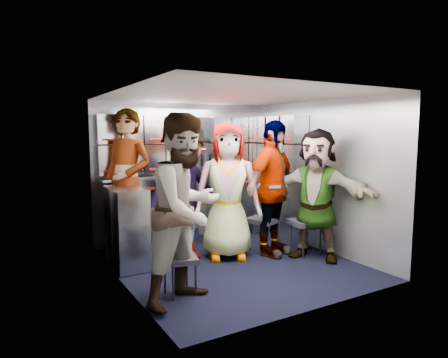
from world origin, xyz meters
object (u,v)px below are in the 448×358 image
jump_seat_near_left (180,261)px  attendant_standing (128,184)px  jump_seat_center (221,225)px  attendant_arc_c (228,191)px  attendant_arc_b (186,192)px  jump_seat_mid_left (181,227)px  jump_seat_near_right (306,224)px  attendant_arc_e (316,194)px  attendant_arc_a (187,209)px  attendant_arc_d (272,188)px  jump_seat_mid_right (264,221)px

jump_seat_near_left → attendant_standing: attendant_standing is taller
jump_seat_center → attendant_standing: size_ratio=0.24×
jump_seat_near_left → jump_seat_center: bearing=43.6°
jump_seat_near_left → attendant_arc_c: size_ratio=0.23×
jump_seat_center → attendant_arc_b: attendant_arc_b is taller
jump_seat_near_left → jump_seat_mid_left: bearing=65.5°
jump_seat_near_right → attendant_arc_e: 0.47m
attendant_arc_c → attendant_arc_e: 1.15m
jump_seat_mid_left → attendant_arc_c: bearing=-37.9°
jump_seat_near_left → attendant_arc_c: (1.05, 0.82, 0.54)m
jump_seat_center → attendant_arc_c: 0.53m
attendant_arc_b → jump_seat_center: bearing=-7.3°
attendant_arc_b → attendant_arc_a: bearing=-118.3°
jump_seat_near_left → attendant_arc_d: bearing=20.9°
attendant_standing → attendant_arc_c: size_ratio=1.10×
jump_seat_mid_left → attendant_arc_a: (-0.55, -1.39, 0.53)m
attendant_arc_a → attendant_arc_e: 2.06m
attendant_arc_a → attendant_arc_d: size_ratio=1.01×
attendant_arc_b → attendant_arc_d: (1.09, -0.40, 0.02)m
jump_seat_near_left → attendant_arc_c: 1.44m
jump_seat_center → attendant_arc_d: bearing=-32.4°
jump_seat_mid_right → attendant_standing: bearing=158.2°
jump_seat_near_right → attendant_arc_d: attendant_arc_d is taller
attendant_standing → attendant_arc_b: bearing=18.0°
attendant_arc_c → attendant_arc_d: (0.59, -0.19, 0.02)m
jump_seat_center → jump_seat_near_right: size_ratio=0.99×
attendant_standing → attendant_arc_b: size_ratio=1.11×
attendant_standing → attendant_arc_e: attendant_standing is taller
jump_seat_mid_left → jump_seat_near_right: jump_seat_near_right is taller
jump_seat_near_left → attendant_arc_e: bearing=5.7°
jump_seat_mid_right → attendant_arc_d: bearing=-90.0°
attendant_standing → jump_seat_near_left: bearing=-32.5°
jump_seat_mid_left → attendant_standing: 0.91m
jump_seat_mid_right → attendant_arc_c: 0.75m
jump_seat_near_right → attendant_arc_c: bearing=155.7°
jump_seat_mid_left → jump_seat_near_right: (1.47, -0.83, 0.04)m
jump_seat_mid_right → attendant_standing: size_ratio=0.26×
jump_seat_near_right → attendant_arc_a: attendant_arc_a is taller
jump_seat_mid_left → attendant_arc_c: size_ratio=0.26×
jump_seat_near_left → attendant_arc_c: bearing=37.9°
jump_seat_mid_left → attendant_arc_b: (0.00, -0.18, 0.50)m
jump_seat_center → attendant_arc_a: size_ratio=0.26×
jump_seat_mid_right → attendant_standing: 1.93m
attendant_arc_a → attendant_arc_c: 1.45m
jump_seat_mid_left → jump_seat_mid_right: (1.09, -0.40, 0.03)m
jump_seat_mid_right → attendant_arc_a: 1.98m
jump_seat_near_left → attendant_standing: bearing=93.0°
attendant_arc_c → attendant_arc_a: bearing=-111.5°
attendant_arc_c → jump_seat_center: bearing=114.9°
jump_seat_near_right → jump_seat_mid_right: bearing=132.2°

